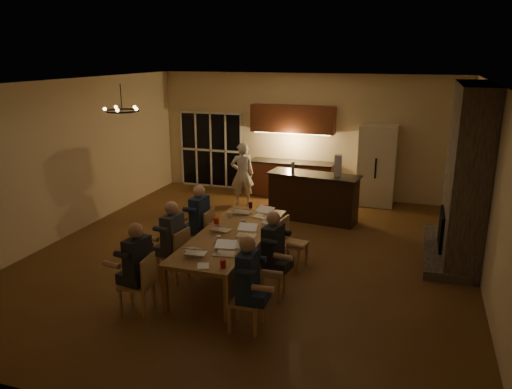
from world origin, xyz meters
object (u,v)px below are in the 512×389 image
at_px(dining_table, 232,255).
at_px(laptop_a, 196,247).
at_px(mug_back, 229,215).
at_px(can_silver, 216,246).
at_px(chair_left_far, 200,232).
at_px(bar_island, 313,197).
at_px(person_left_mid, 173,241).
at_px(laptop_d, 246,230).
at_px(standing_person, 242,174).
at_px(refrigerator, 377,165).
at_px(laptop_e, 242,207).
at_px(redcup_far, 266,208).
at_px(laptop_f, 262,211).
at_px(laptop_b, 224,248).
at_px(plate_far, 268,223).
at_px(bar_blender, 338,166).
at_px(chair_left_near, 137,284).
at_px(person_right_near, 248,284).
at_px(plate_near, 240,246).
at_px(laptop_c, 221,224).
at_px(chair_right_far, 294,243).
at_px(mug_front, 218,239).
at_px(chair_left_mid, 173,254).
at_px(redcup_mid, 216,221).
at_px(chair_right_mid, 271,270).
at_px(person_left_near, 138,268).
at_px(person_left_far, 200,221).
at_px(can_cola, 251,205).
at_px(redcup_near, 223,264).
at_px(plate_left, 192,250).
at_px(mug_mid, 243,223).
at_px(chair_right_near, 246,300).
at_px(person_right_mid, 273,254).

height_order(dining_table, laptop_a, laptop_a).
height_order(mug_back, can_silver, can_silver).
bearing_deg(chair_left_far, bar_island, 149.49).
height_order(person_left_mid, laptop_d, person_left_mid).
xyz_separation_m(laptop_a, mug_back, (-0.15, 1.80, -0.06)).
bearing_deg(standing_person, dining_table, 82.92).
height_order(refrigerator, laptop_e, refrigerator).
height_order(dining_table, redcup_far, redcup_far).
xyz_separation_m(person_left_mid, laptop_f, (1.08, 1.48, 0.17)).
xyz_separation_m(laptop_b, plate_far, (0.22, 1.60, -0.10)).
bearing_deg(bar_blender, laptop_e, -125.58).
distance_m(dining_table, bar_blender, 3.66).
distance_m(chair_left_near, person_right_near, 1.73).
bearing_deg(refrigerator, plate_near, -106.17).
distance_m(laptop_c, plate_near, 0.84).
xyz_separation_m(chair_left_near, bar_blender, (2.11, 4.93, 0.87)).
xyz_separation_m(bar_island, chair_right_far, (0.21, -2.67, -0.10)).
xyz_separation_m(laptop_c, mug_front, (0.16, -0.52, -0.06)).
bearing_deg(chair_left_far, person_right_near, 38.06).
distance_m(laptop_f, plate_far, 0.36).
relative_size(chair_left_mid, bar_blender, 1.90).
relative_size(person_right_near, redcup_mid, 11.50).
height_order(chair_right_far, person_left_mid, person_left_mid).
relative_size(chair_right_mid, person_left_near, 0.64).
bearing_deg(person_left_far, redcup_mid, 65.29).
height_order(chair_left_near, bar_blender, bar_blender).
relative_size(person_left_mid, standing_person, 0.87).
height_order(laptop_d, can_cola, laptop_d).
height_order(plate_near, bar_blender, bar_blender).
relative_size(person_right_near, redcup_near, 11.50).
bearing_deg(laptop_b, bar_blender, 68.33).
distance_m(chair_left_near, redcup_mid, 2.06).
relative_size(refrigerator, plate_left, 8.53).
distance_m(mug_mid, plate_far, 0.47).
bearing_deg(person_right_near, can_silver, 41.31).
relative_size(chair_right_near, person_right_mid, 0.64).
bearing_deg(redcup_mid, refrigerator, 63.21).
relative_size(dining_table, mug_mid, 30.73).
height_order(dining_table, chair_right_far, chair_right_far).
height_order(chair_left_far, can_silver, chair_left_far).
xyz_separation_m(person_left_far, laptop_f, (1.09, 0.40, 0.17)).
bearing_deg(chair_left_near, plate_far, 145.06).
relative_size(chair_right_far, bar_blender, 1.90).
bearing_deg(chair_left_mid, laptop_e, 165.24).
height_order(chair_right_mid, plate_far, chair_right_mid).
distance_m(person_right_near, mug_mid, 2.22).
distance_m(dining_table, mug_mid, 0.64).
xyz_separation_m(person_right_near, can_cola, (-1.00, 3.06, 0.12)).
bearing_deg(bar_island, can_cola, -107.97).
relative_size(person_right_near, laptop_a, 4.31).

